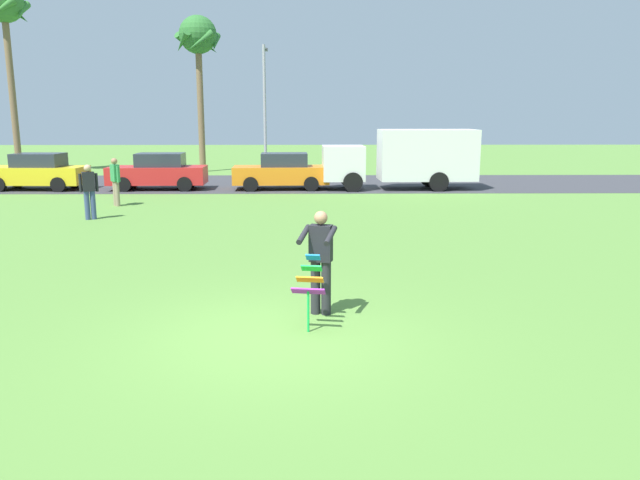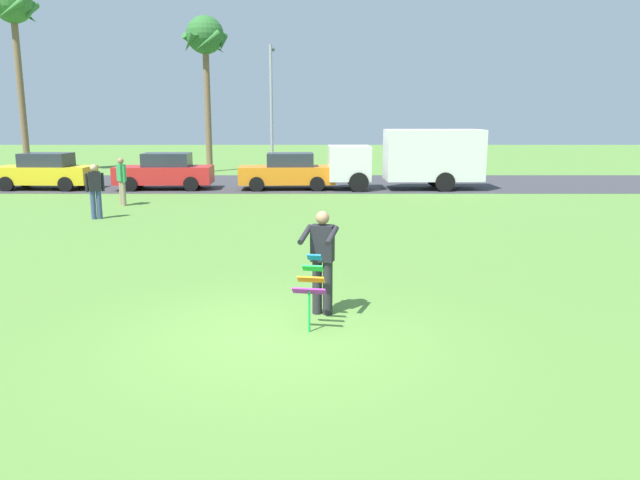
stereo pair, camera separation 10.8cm
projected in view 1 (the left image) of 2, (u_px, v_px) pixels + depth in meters
name	position (u px, v px, depth m)	size (l,w,h in m)	color
ground_plane	(277.00, 336.00, 9.20)	(120.00, 120.00, 0.00)	#568438
road_strip	(301.00, 183.00, 29.70)	(120.00, 8.00, 0.01)	#38383D
person_kite_flyer	(321.00, 258.00, 10.02)	(0.66, 0.74, 1.73)	#26262B
kite_held	(310.00, 282.00, 9.40)	(0.53, 0.68, 1.12)	blue
parked_car_yellow	(37.00, 172.00, 27.04)	(4.26, 1.96, 1.60)	yellow
parked_car_red	(158.00, 172.00, 27.11)	(4.26, 1.95, 1.60)	red
parked_car_orange	(282.00, 172.00, 27.19)	(4.26, 1.96, 1.60)	orange
parked_truck_white_box	(408.00, 157.00, 27.13)	(6.75, 2.23, 2.62)	silver
palm_tree_left_near	(4.00, 13.00, 33.23)	(2.58, 2.71, 10.23)	brown
palm_tree_right_near	(198.00, 42.00, 34.43)	(2.58, 2.71, 8.70)	brown
streetlight_pole	(265.00, 101.00, 34.08)	(0.24, 1.65, 7.00)	#9E9EA3
person_walker_near	(89.00, 190.00, 19.29)	(0.52, 0.35, 1.73)	#384772
person_walker_far	(115.00, 180.00, 22.16)	(0.40, 0.46, 1.73)	gray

